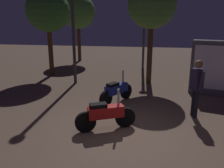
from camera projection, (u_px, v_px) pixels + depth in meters
ground_plane at (124, 135)px, 6.03m from camera, size 40.00×40.00×0.00m
motorcycle_red_foreground at (106, 114)px, 6.21m from camera, size 1.54×0.81×1.11m
motorcycle_blue_parked_right at (116, 91)px, 8.27m from camera, size 0.97×1.46×1.11m
person_rider_beside at (197, 83)px, 6.91m from camera, size 0.35×0.66×1.74m
streetlamp_near at (72, 4)px, 10.02m from camera, size 0.36×0.36×5.57m
streetlamp_far at (145, 12)px, 13.38m from camera, size 0.36×0.36×5.14m
tree_left_bg at (152, 5)px, 10.08m from camera, size 2.12×2.12×4.57m
tree_center_bg at (48, 11)px, 11.67m from camera, size 2.16×2.16×4.39m
tree_right_bg at (78, 12)px, 15.95m from camera, size 2.32×2.32×4.55m
kiosk_billboard at (212, 68)px, 9.13m from camera, size 1.68×0.93×2.10m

